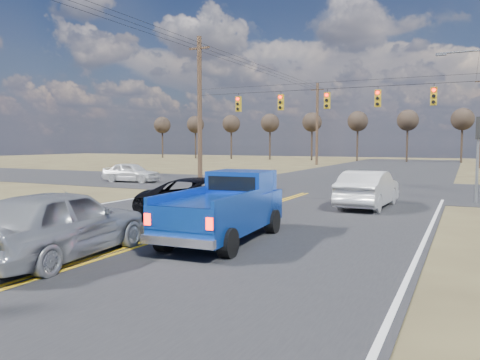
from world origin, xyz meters
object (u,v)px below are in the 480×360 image
at_px(cross_car_west, 131,172).
at_px(black_suv, 205,197).
at_px(white_car_queue, 368,189).
at_px(pickup_truck, 226,208).
at_px(silver_suv, 60,223).
at_px(dgrey_car_queue, 245,181).

bearing_deg(cross_car_west, black_suv, -136.68).
distance_m(white_car_queue, cross_car_west, 18.11).
distance_m(pickup_truck, cross_car_west, 20.65).
relative_size(silver_suv, dgrey_car_queue, 1.09).
height_order(pickup_truck, dgrey_car_queue, pickup_truck).
height_order(white_car_queue, dgrey_car_queue, white_car_queue).
xyz_separation_m(silver_suv, cross_car_west, (-12.35, 17.81, -0.16)).
bearing_deg(silver_suv, cross_car_west, -60.84).
height_order(dgrey_car_queue, cross_car_west, cross_car_west).
relative_size(silver_suv, white_car_queue, 1.05).
relative_size(white_car_queue, cross_car_west, 1.18).
xyz_separation_m(silver_suv, white_car_queue, (4.86, 12.15, -0.07)).
bearing_deg(silver_suv, dgrey_car_queue, -87.06).
bearing_deg(white_car_queue, dgrey_car_queue, -18.77).
height_order(silver_suv, dgrey_car_queue, silver_suv).
xyz_separation_m(white_car_queue, dgrey_car_queue, (-7.10, 2.83, -0.12)).
distance_m(silver_suv, dgrey_car_queue, 15.15).
bearing_deg(white_car_queue, silver_suv, 71.18).
bearing_deg(white_car_queue, cross_car_west, -15.23).
bearing_deg(cross_car_west, silver_suv, -150.11).
bearing_deg(cross_car_west, dgrey_car_queue, -110.46).
bearing_deg(pickup_truck, cross_car_west, 132.81).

